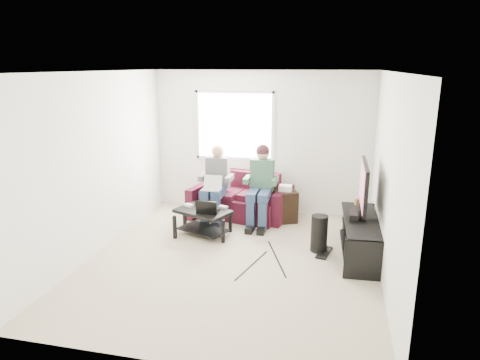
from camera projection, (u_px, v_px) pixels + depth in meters
name	position (u px, v px, depth m)	size (l,w,h in m)	color
floor	(233.00, 260.00, 6.08)	(4.50, 4.50, 0.00)	beige
ceiling	(232.00, 72.00, 5.40)	(4.50, 4.50, 0.00)	white
wall_back	(261.00, 143.00, 7.86)	(4.50, 4.50, 0.00)	silver
wall_front	(169.00, 234.00, 3.62)	(4.50, 4.50, 0.00)	silver
wall_left	(98.00, 164.00, 6.16)	(4.50, 4.50, 0.00)	silver
wall_right	(388.00, 180.00, 5.31)	(4.50, 4.50, 0.00)	silver
window	(235.00, 126.00, 7.87)	(1.48, 0.04, 1.28)	white
sofa	(241.00, 201.00, 7.77)	(1.85, 1.06, 0.79)	#40101D
person_left	(216.00, 181.00, 7.48)	(0.40, 0.71, 1.32)	navy
person_right	(261.00, 180.00, 7.31)	(0.40, 0.71, 1.37)	navy
laptop_silver	(212.00, 186.00, 7.25)	(0.32, 0.22, 0.24)	silver
coffee_table	(203.00, 217.00, 6.89)	(0.99, 0.81, 0.43)	black
laptop_black	(208.00, 205.00, 6.73)	(0.34, 0.24, 0.24)	black
controller_a	(189.00, 205.00, 7.03)	(0.14, 0.09, 0.04)	silver
controller_b	(200.00, 205.00, 7.05)	(0.14, 0.09, 0.04)	black
controller_c	(223.00, 207.00, 6.94)	(0.14, 0.09, 0.04)	gray
tv_stand	(360.00, 239.00, 6.20)	(0.56, 1.64, 0.54)	black
tv	(364.00, 187.00, 6.10)	(0.12, 1.10, 0.81)	black
soundbar	(353.00, 213.00, 6.23)	(0.12, 0.50, 0.10)	black
drink_cup	(357.00, 202.00, 6.71)	(0.08, 0.08, 0.12)	olive
console_white	(362.00, 245.00, 5.80)	(0.30, 0.22, 0.06)	silver
console_grey	(360.00, 226.00, 6.46)	(0.34, 0.26, 0.08)	gray
console_black	(361.00, 235.00, 6.13)	(0.38, 0.30, 0.07)	black
subwoofer	(319.00, 233.00, 6.31)	(0.24, 0.24, 0.55)	black
keyboard_floor	(324.00, 252.00, 6.29)	(0.15, 0.46, 0.03)	black
end_table	(285.00, 205.00, 7.52)	(0.38, 0.38, 0.66)	black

